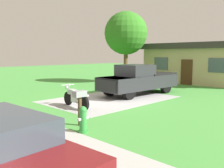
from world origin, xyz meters
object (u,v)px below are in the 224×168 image
(motorcycle, at_px, (76,98))
(neighbor_house, at_px, (201,63))
(pickup_truck, at_px, (140,79))
(fire_hydrant, at_px, (83,119))
(mailbox, at_px, (80,99))
(shade_tree, at_px, (126,33))

(motorcycle, distance_m, neighbor_house, 14.54)
(pickup_truck, relative_size, neighbor_house, 0.60)
(pickup_truck, height_order, fire_hydrant, pickup_truck)
(mailbox, distance_m, shade_tree, 14.21)
(motorcycle, bearing_deg, pickup_truck, 92.90)
(pickup_truck, bearing_deg, fire_hydrant, -64.48)
(mailbox, xyz_separation_m, shade_tree, (-7.88, 11.34, 3.37))
(motorcycle, height_order, shade_tree, shade_tree)
(fire_hydrant, bearing_deg, shade_tree, 126.12)
(pickup_truck, xyz_separation_m, mailbox, (2.85, -7.01, 0.03))
(mailbox, height_order, neighbor_house, neighbor_house)
(fire_hydrant, relative_size, mailbox, 0.69)
(shade_tree, bearing_deg, fire_hydrant, -53.88)
(fire_hydrant, xyz_separation_m, mailbox, (-0.70, 0.43, 0.55))
(mailbox, bearing_deg, shade_tree, 124.80)
(motorcycle, height_order, pickup_truck, pickup_truck)
(motorcycle, xyz_separation_m, mailbox, (2.58, -1.76, 0.51))
(mailbox, height_order, shade_tree, shade_tree)
(motorcycle, bearing_deg, neighbor_house, 92.54)
(pickup_truck, distance_m, mailbox, 7.57)
(fire_hydrant, distance_m, shade_tree, 15.08)
(fire_hydrant, height_order, shade_tree, shade_tree)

